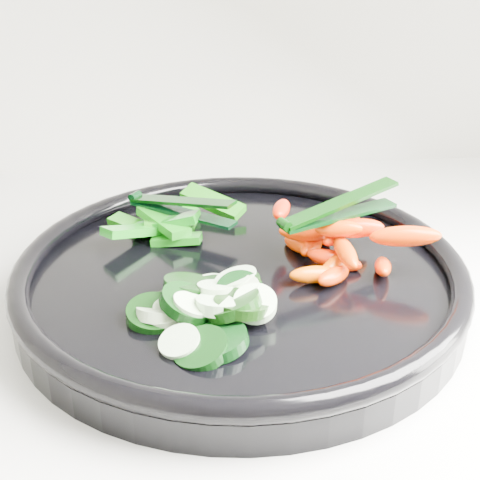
{
  "coord_description": "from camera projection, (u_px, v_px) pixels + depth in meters",
  "views": [
    {
      "loc": [
        -0.73,
        1.2,
        1.23
      ],
      "look_at": [
        -0.68,
        1.68,
        0.99
      ],
      "focal_mm": 50.0,
      "sensor_mm": 36.0,
      "label": 1
    }
  ],
  "objects": [
    {
      "name": "veggie_tray",
      "position": [
        240.0,
        277.0,
        0.56
      ],
      "size": [
        0.4,
        0.4,
        0.04
      ],
      "color": "black",
      "rests_on": "counter"
    },
    {
      "name": "cucumber_pile",
      "position": [
        201.0,
        307.0,
        0.49
      ],
      "size": [
        0.12,
        0.13,
        0.04
      ],
      "color": "black",
      "rests_on": "veggie_tray"
    },
    {
      "name": "carrot_pile",
      "position": [
        337.0,
        241.0,
        0.57
      ],
      "size": [
        0.14,
        0.14,
        0.05
      ],
      "color": "#FF5600",
      "rests_on": "veggie_tray"
    },
    {
      "name": "pepper_pile",
      "position": [
        169.0,
        222.0,
        0.62
      ],
      "size": [
        0.14,
        0.11,
        0.04
      ],
      "color": "#106109",
      "rests_on": "veggie_tray"
    },
    {
      "name": "tong_carrot",
      "position": [
        337.0,
        210.0,
        0.55
      ],
      "size": [
        0.11,
        0.06,
        0.02
      ],
      "color": "black",
      "rests_on": "carrot_pile"
    },
    {
      "name": "tong_pepper",
      "position": [
        179.0,
        206.0,
        0.62
      ],
      "size": [
        0.1,
        0.08,
        0.02
      ],
      "color": "black",
      "rests_on": "pepper_pile"
    }
  ]
}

